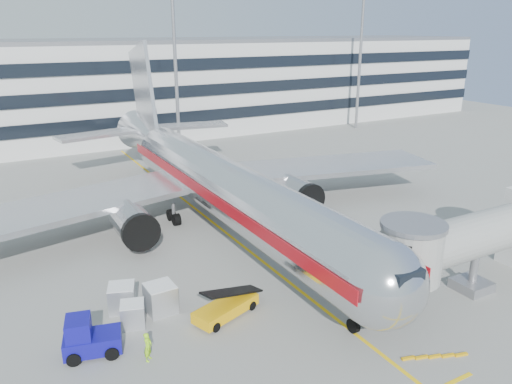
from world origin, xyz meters
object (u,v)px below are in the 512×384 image
cargo_container_left (122,298)px  ramp_worker (148,347)px  belt_loader (226,307)px  baggage_tug (88,338)px  cargo_container_front (161,298)px  cargo_container_right (133,314)px  main_jet (214,181)px

cargo_container_left → ramp_worker: bearing=-91.3°
belt_loader → baggage_tug: bearing=178.4°
cargo_container_front → ramp_worker: cargo_container_front is taller
belt_loader → baggage_tug: baggage_tug is taller
cargo_container_right → ramp_worker: ramp_worker is taller
belt_loader → ramp_worker: (-5.63, -1.89, 0.21)m
cargo_container_front → ramp_worker: size_ratio=1.11×
main_jet → cargo_container_front: bearing=-128.0°
belt_loader → cargo_container_right: bearing=161.1°
belt_loader → baggage_tug: size_ratio=1.41×
belt_loader → cargo_container_right: size_ratio=2.71×
main_jet → cargo_container_left: 15.85m
main_jet → cargo_container_front: main_jet is taller
main_jet → ramp_worker: 20.26m
baggage_tug → cargo_container_left: 4.66m
cargo_container_right → cargo_container_front: 2.13m
cargo_container_left → baggage_tug: bearing=-127.5°
cargo_container_right → cargo_container_left: bearing=92.8°
cargo_container_front → main_jet: bearing=52.0°
belt_loader → cargo_container_left: 6.77m
cargo_container_left → ramp_worker: 5.83m
belt_loader → cargo_container_right: (-5.40, 1.85, 0.12)m
belt_loader → cargo_container_front: bearing=143.2°
cargo_container_right → main_jet: bearing=48.1°
main_jet → belt_loader: 15.99m
belt_loader → cargo_container_front: 4.25m
baggage_tug → cargo_container_right: bearing=28.9°
cargo_container_right → cargo_container_front: size_ratio=0.94×
cargo_container_front → cargo_container_left: bearing=146.5°
main_jet → cargo_container_right: bearing=-131.9°
baggage_tug → ramp_worker: (2.70, -2.13, -0.16)m
baggage_tug → cargo_container_left: baggage_tug is taller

